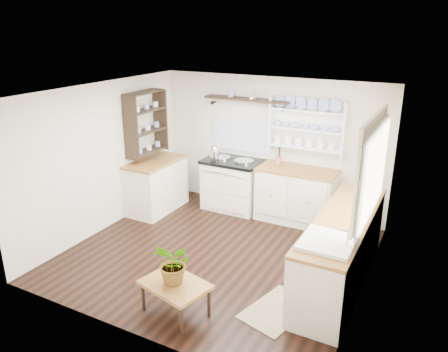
{
  "coord_description": "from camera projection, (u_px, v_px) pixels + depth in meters",
  "views": [
    {
      "loc": [
        2.66,
        -4.83,
        3.13
      ],
      "look_at": [
        -0.02,
        0.25,
        1.1
      ],
      "focal_mm": 35.0,
      "sensor_mm": 36.0,
      "label": 1
    }
  ],
  "objects": [
    {
      "name": "belfast_sink",
      "position": [
        327.0,
        252.0,
        4.68
      ],
      "size": [
        0.55,
        0.6,
        0.45
      ],
      "color": "white",
      "rests_on": "right_cabinets"
    },
    {
      "name": "plate_rack",
      "position": [
        308.0,
        126.0,
        6.99
      ],
      "size": [
        1.2,
        0.22,
        0.9
      ],
      "color": "white",
      "rests_on": "wall_back"
    },
    {
      "name": "right_cabinets",
      "position": [
        341.0,
        250.0,
        5.42
      ],
      "size": [
        0.62,
        2.43,
        0.9
      ],
      "color": "beige",
      "rests_on": "floor"
    },
    {
      "name": "high_shelf",
      "position": [
        247.0,
        100.0,
        7.26
      ],
      "size": [
        1.5,
        0.29,
        0.16
      ],
      "color": "black",
      "rests_on": "wall_back"
    },
    {
      "name": "center_table",
      "position": [
        175.0,
        287.0,
        4.85
      ],
      "size": [
        0.83,
        0.68,
        0.4
      ],
      "rotation": [
        0.0,
        0.0,
        -0.24
      ],
      "color": "brown",
      "rests_on": "floor"
    },
    {
      "name": "utensil_crock",
      "position": [
        278.0,
        160.0,
        7.21
      ],
      "size": [
        0.11,
        0.11,
        0.12
      ],
      "primitive_type": "cylinder",
      "color": "#AE683F",
      "rests_on": "back_cabinets"
    },
    {
      "name": "potted_plant",
      "position": [
        174.0,
        264.0,
        4.75
      ],
      "size": [
        0.57,
        0.54,
        0.49
      ],
      "primitive_type": "imported",
      "rotation": [
        0.0,
        0.0,
        -0.48
      ],
      "color": "#3F7233",
      "rests_on": "center_table"
    },
    {
      "name": "wall_left",
      "position": [
        104.0,
        158.0,
        6.74
      ],
      "size": [
        0.02,
        3.8,
        2.3
      ],
      "primitive_type": "cube",
      "color": "silver",
      "rests_on": "ground"
    },
    {
      "name": "left_shelving",
      "position": [
        146.0,
        122.0,
        7.28
      ],
      "size": [
        0.28,
        0.8,
        1.05
      ],
      "primitive_type": "cube",
      "color": "black",
      "rests_on": "wall_left"
    },
    {
      "name": "wall_right",
      "position": [
        370.0,
        206.0,
        4.97
      ],
      "size": [
        0.02,
        3.8,
        2.3
      ],
      "primitive_type": "cube",
      "color": "silver",
      "rests_on": "ground"
    },
    {
      "name": "floor",
      "position": [
        217.0,
        254.0,
        6.24
      ],
      "size": [
        4.0,
        3.8,
        0.01
      ],
      "primitive_type": "cube",
      "color": "black",
      "rests_on": "ground"
    },
    {
      "name": "left_cabinets",
      "position": [
        156.0,
        185.0,
        7.58
      ],
      "size": [
        0.62,
        1.13,
        0.9
      ],
      "color": "beige",
      "rests_on": "floor"
    },
    {
      "name": "aga_cooker",
      "position": [
        232.0,
        184.0,
        7.64
      ],
      "size": [
        0.99,
        0.69,
        0.92
      ],
      "color": "white",
      "rests_on": "floor"
    },
    {
      "name": "wall_back",
      "position": [
        270.0,
        145.0,
        7.44
      ],
      "size": [
        4.0,
        0.02,
        2.3
      ],
      "primitive_type": "cube",
      "color": "silver",
      "rests_on": "ground"
    },
    {
      "name": "ceiling",
      "position": [
        216.0,
        92.0,
        5.47
      ],
      "size": [
        4.0,
        3.8,
        0.01
      ],
      "primitive_type": "cube",
      "color": "white",
      "rests_on": "wall_back"
    },
    {
      "name": "window",
      "position": [
        372.0,
        167.0,
        4.98
      ],
      "size": [
        0.08,
        1.55,
        1.22
      ],
      "color": "white",
      "rests_on": "wall_right"
    },
    {
      "name": "floor_rug",
      "position": [
        277.0,
        310.0,
        5.0
      ],
      "size": [
        0.75,
        0.96,
        0.02
      ],
      "primitive_type": "cube",
      "rotation": [
        0.0,
        0.0,
        -0.26
      ],
      "color": "olive",
      "rests_on": "floor"
    },
    {
      "name": "back_cabinets",
      "position": [
        296.0,
        194.0,
        7.15
      ],
      "size": [
        1.27,
        0.63,
        0.9
      ],
      "color": "beige",
      "rests_on": "floor"
    },
    {
      "name": "kettle",
      "position": [
        215.0,
        152.0,
        7.47
      ],
      "size": [
        0.17,
        0.17,
        0.21
      ],
      "primitive_type": null,
      "color": "silver",
      "rests_on": "aga_cooker"
    }
  ]
}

